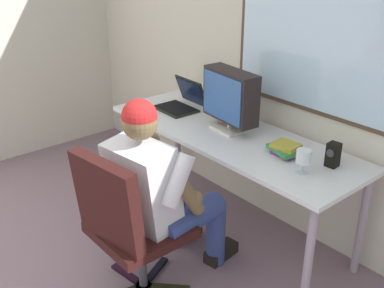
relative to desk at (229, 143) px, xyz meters
The scene contains 9 objects.
wall_rear 0.74m from the desk, 76.09° to the left, with size 4.45×0.08×2.52m.
desk is the anchor object (origin of this frame).
office_chair 0.96m from the desk, 79.93° to the right, with size 0.54×0.56×0.93m.
person_seated 0.69m from the desk, 78.61° to the right, with size 0.57×0.80×1.18m.
crt_monitor 0.31m from the desk, 139.76° to the left, with size 0.43×0.20×0.41m.
laptop 0.59m from the desk, behind, with size 0.31×0.32×0.22m.
wine_glass 0.69m from the desk, ahead, with size 0.08×0.08×0.14m.
desk_speaker 0.74m from the desk, ahead, with size 0.07×0.08×0.14m.
book_stack 0.46m from the desk, ahead, with size 0.22×0.17×0.08m.
Camera 1 is at (1.97, 0.15, 1.95)m, focal length 44.24 mm.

